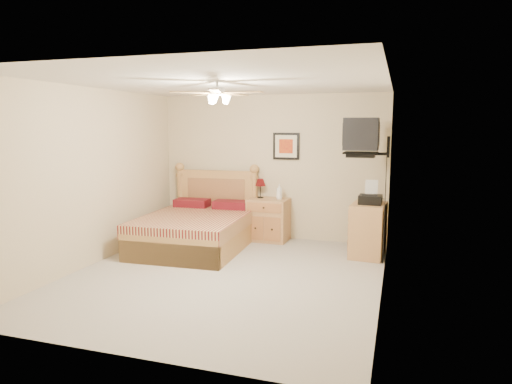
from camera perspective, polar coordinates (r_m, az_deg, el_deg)
floor at (r=6.15m, az=-3.89°, el=-10.39°), size 4.50×4.50×0.00m
ceiling at (r=5.85m, az=-4.14°, el=13.48°), size 4.00×4.50×0.04m
wall_back at (r=8.00m, az=1.92°, el=3.12°), size 4.00×0.04×2.50m
wall_front at (r=3.89m, az=-16.26°, el=-2.65°), size 4.00×0.04×2.50m
wall_left at (r=6.86m, az=-19.76°, el=1.79°), size 0.04×4.50×2.50m
wall_right at (r=5.47m, az=15.88°, el=0.43°), size 0.04×4.50×2.50m
bed at (r=7.35m, az=-7.67°, el=-2.10°), size 1.61×2.07×1.30m
nightstand at (r=7.89m, az=1.57°, el=-3.46°), size 0.69×0.52×0.73m
table_lamp at (r=7.90m, az=0.55°, el=0.47°), size 0.19×0.19×0.34m
lotion_bottle at (r=7.76m, az=2.93°, el=0.05°), size 0.12×0.13×0.26m
framed_picture at (r=7.88m, az=3.79°, el=5.73°), size 0.46×0.04×0.46m
dresser at (r=7.13m, az=13.83°, el=-4.62°), size 0.53×0.72×0.81m
fax_machine at (r=6.98m, az=14.13°, el=-0.04°), size 0.34×0.36×0.35m
magazine_lower at (r=7.30m, az=13.57°, el=-0.96°), size 0.23×0.30×0.03m
magazine_upper at (r=7.32m, az=13.88°, el=-0.74°), size 0.31×0.34×0.02m
wall_tv at (r=6.77m, az=14.30°, el=6.69°), size 0.56×0.46×0.58m
ceiling_fan at (r=5.66m, az=-4.89°, el=12.24°), size 1.14×1.14×0.28m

